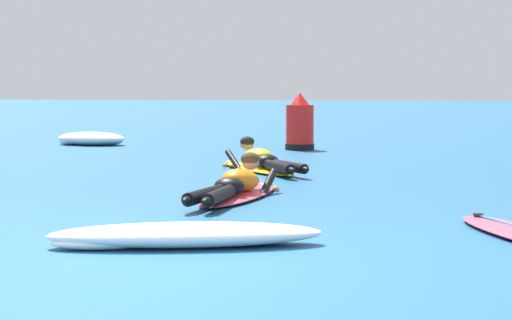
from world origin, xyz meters
name	(u,v)px	position (x,y,z in m)	size (l,w,h in m)	color
ground_plane	(318,155)	(0.00, 10.00, 0.00)	(120.00, 120.00, 0.00)	#235B84
surfer_near	(236,187)	(-0.13, 3.51, 0.14)	(0.76, 2.60, 0.54)	#E54C66
surfer_far	(261,162)	(-0.46, 6.74, 0.14)	(1.79, 2.41, 0.54)	yellow
whitewater_front	(92,139)	(-5.11, 11.88, 0.13)	(1.72, 1.23, 0.28)	white
whitewater_back	(186,235)	(0.10, 0.54, 0.09)	(2.23, 1.11, 0.19)	white
channel_marker_buoy	(300,127)	(-0.53, 11.31, 0.46)	(0.58, 0.58, 1.13)	red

